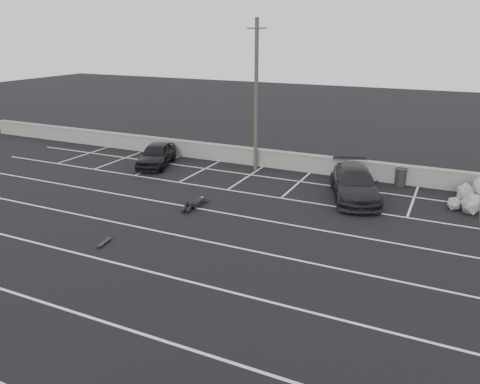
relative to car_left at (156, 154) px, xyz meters
The scene contains 9 objects.
ground 13.92m from the car_left, 54.63° to the right, with size 120.00×120.00×0.00m, color black.
seawall 8.48m from the car_left, 18.35° to the left, with size 50.00×0.45×1.06m.
stall_lines 10.58m from the car_left, 41.02° to the right, with size 36.00×20.05×0.01m.
car_left is the anchor object (origin of this frame).
car_right 12.33m from the car_left, ahead, with size 2.10×5.17×1.50m, color black.
utility_pole 7.12m from the car_left, 17.78° to the left, with size 1.15×0.23×8.60m.
trash_bin 14.32m from the car_left, ahead, with size 0.66×0.66×0.96m.
person 7.57m from the car_left, 40.63° to the right, with size 1.08×2.48×0.49m, color black, non-canonical shape.
skateboard 11.29m from the car_left, 65.68° to the right, with size 0.31×0.74×0.09m.
Camera 1 is at (8.51, -11.68, 7.91)m, focal length 35.00 mm.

